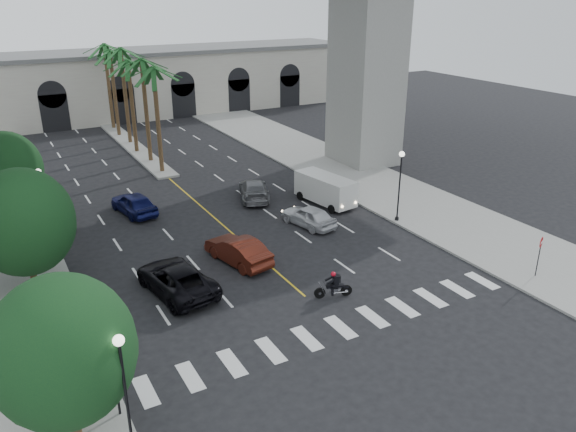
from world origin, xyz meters
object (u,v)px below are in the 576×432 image
object	(u,v)px
car_b	(238,250)
car_a	(309,216)
lamp_post_right	(400,180)
car_d	(254,189)
lamp_post_left_near	(125,388)
traffic_signal_near	(113,365)
car_c	(176,279)
cargo_van	(326,189)
lamp_post_left_far	(43,200)
car_e	(134,203)
do_not_enter_sign	(540,249)
traffic_signal_far	(92,315)
pedestrian_a	(44,348)
pedestrian_b	(40,299)
motorcycle_rider	(334,285)

from	to	relation	value
car_b	car_a	bearing A→B (deg)	-169.37
lamp_post_right	car_d	world-z (taller)	lamp_post_right
lamp_post_left_near	traffic_signal_near	world-z (taller)	lamp_post_left_near
lamp_post_right	car_c	distance (m)	17.72
traffic_signal_near	car_c	bearing A→B (deg)	58.25
car_c	cargo_van	distance (m)	16.76
lamp_post_left_far	lamp_post_right	size ratio (longest dim) A/B	1.00
car_e	car_d	bearing A→B (deg)	161.20
car_a	car_b	distance (m)	7.44
lamp_post_left_far	do_not_enter_sign	bearing A→B (deg)	-37.56
traffic_signal_far	do_not_enter_sign	size ratio (longest dim) A/B	1.38
lamp_post_left_near	cargo_van	bearing A→B (deg)	42.74
traffic_signal_near	do_not_enter_sign	bearing A→B (deg)	-0.63
traffic_signal_near	pedestrian_a	distance (m)	5.27
car_a	car_c	xyz separation A→B (m)	(-11.40, -4.54, 0.07)
do_not_enter_sign	car_e	bearing A→B (deg)	105.32
car_e	pedestrian_b	distance (m)	14.50
lamp_post_left_near	traffic_signal_far	xyz separation A→B (m)	(0.10, 6.50, -0.71)
motorcycle_rider	cargo_van	world-z (taller)	cargo_van
lamp_post_right	car_d	bearing A→B (deg)	126.07
traffic_signal_near	motorcycle_rider	world-z (taller)	traffic_signal_near
lamp_post_left_near	lamp_post_left_far	distance (m)	21.00
car_b	do_not_enter_sign	world-z (taller)	do_not_enter_sign
lamp_post_left_far	cargo_van	size ratio (longest dim) A/B	0.95
lamp_post_right	traffic_signal_near	world-z (taller)	lamp_post_right
car_a	motorcycle_rider	bearing A→B (deg)	54.60
lamp_post_left_near	car_e	bearing A→B (deg)	75.00
car_b	do_not_enter_sign	size ratio (longest dim) A/B	1.92
do_not_enter_sign	lamp_post_left_near	bearing A→B (deg)	161.02
motorcycle_rider	do_not_enter_sign	world-z (taller)	do_not_enter_sign
lamp_post_left_far	do_not_enter_sign	size ratio (longest dim) A/B	2.03
lamp_post_left_near	motorcycle_rider	size ratio (longest dim) A/B	2.56
lamp_post_right	car_c	xyz separation A→B (m)	(-17.44, -2.01, -2.39)
traffic_signal_near	motorcycle_rider	bearing A→B (deg)	16.30
traffic_signal_near	car_b	distance (m)	14.21
car_b	car_e	size ratio (longest dim) A/B	1.02
motorcycle_rider	pedestrian_b	world-z (taller)	pedestrian_b
lamp_post_left_far	car_c	xyz separation A→B (m)	(5.36, -10.01, -2.39)
car_e	cargo_van	size ratio (longest dim) A/B	0.88
car_a	car_b	size ratio (longest dim) A/B	0.89
traffic_signal_near	do_not_enter_sign	world-z (taller)	traffic_signal_near
lamp_post_right	do_not_enter_sign	world-z (taller)	lamp_post_right
lamp_post_right	pedestrian_a	size ratio (longest dim) A/B	2.70
lamp_post_right	pedestrian_b	size ratio (longest dim) A/B	3.08
traffic_signal_near	car_e	xyz separation A→B (m)	(6.33, 21.51, -1.67)
lamp_post_left_near	cargo_van	size ratio (longest dim) A/B	0.95
cargo_van	traffic_signal_far	bearing A→B (deg)	-157.68
motorcycle_rider	lamp_post_right	bearing A→B (deg)	51.94
lamp_post_left_far	pedestrian_b	world-z (taller)	lamp_post_left_far
motorcycle_rider	cargo_van	bearing A→B (deg)	77.02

